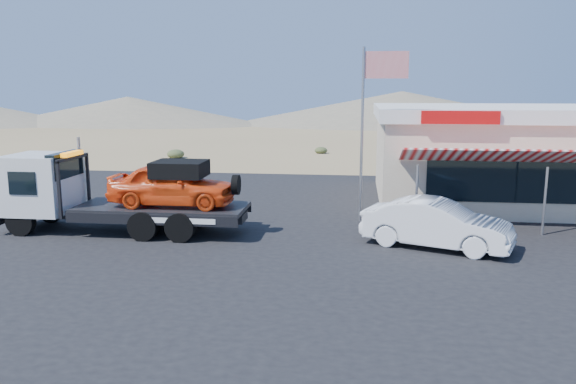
{
  "coord_description": "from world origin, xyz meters",
  "views": [
    {
      "loc": [
        4.57,
        -15.01,
        4.68
      ],
      "look_at": [
        2.46,
        1.86,
        1.5
      ],
      "focal_mm": 35.0,
      "sensor_mm": 36.0,
      "label": 1
    }
  ],
  "objects_px": {
    "flagpole": "(369,114)",
    "tow_truck": "(118,190)",
    "white_sedan": "(437,224)",
    "jerky_store": "(502,153)"
  },
  "relations": [
    {
      "from": "white_sedan",
      "to": "jerky_store",
      "type": "height_order",
      "value": "jerky_store"
    },
    {
      "from": "white_sedan",
      "to": "jerky_store",
      "type": "xyz_separation_m",
      "value": [
        3.58,
        7.54,
        1.26
      ]
    },
    {
      "from": "flagpole",
      "to": "tow_truck",
      "type": "bearing_deg",
      "value": -163.22
    },
    {
      "from": "tow_truck",
      "to": "flagpole",
      "type": "height_order",
      "value": "flagpole"
    },
    {
      "from": "white_sedan",
      "to": "flagpole",
      "type": "distance_m",
      "value": 4.75
    },
    {
      "from": "tow_truck",
      "to": "jerky_store",
      "type": "xyz_separation_m",
      "value": [
        13.62,
        6.9,
        0.58
      ]
    },
    {
      "from": "flagpole",
      "to": "jerky_store",
      "type": "bearing_deg",
      "value": 38.79
    },
    {
      "from": "tow_truck",
      "to": "flagpole",
      "type": "distance_m",
      "value": 8.73
    },
    {
      "from": "tow_truck",
      "to": "white_sedan",
      "type": "xyz_separation_m",
      "value": [
        10.04,
        -0.64,
        -0.68
      ]
    },
    {
      "from": "white_sedan",
      "to": "flagpole",
      "type": "relative_size",
      "value": 0.72
    }
  ]
}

